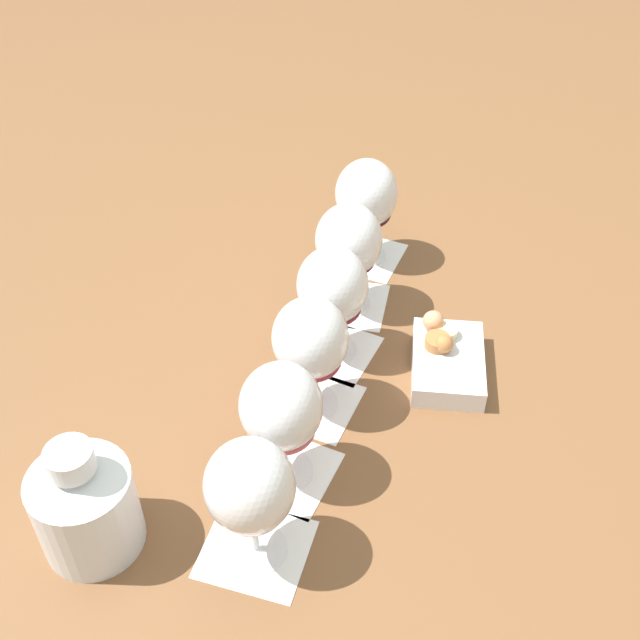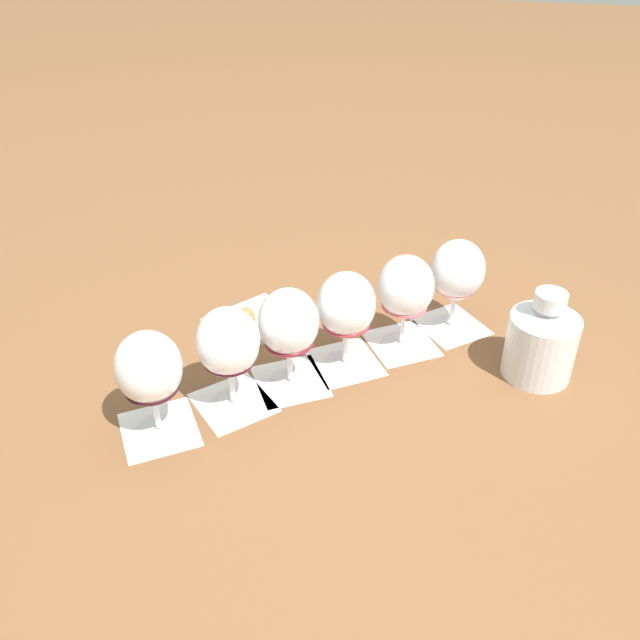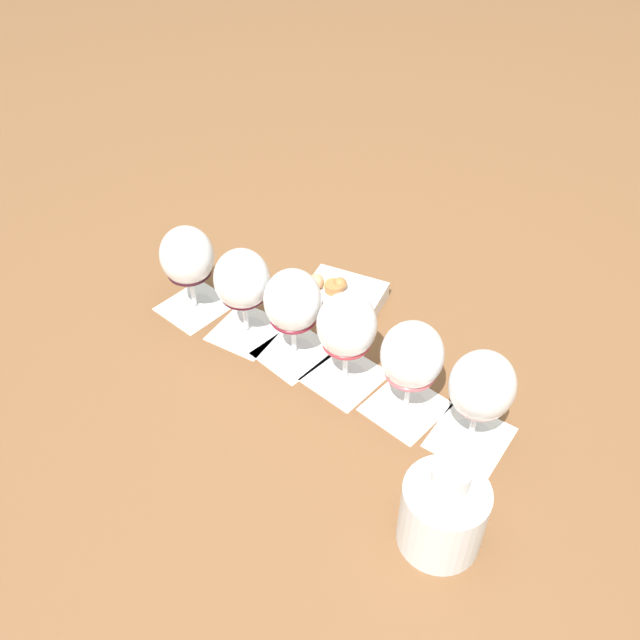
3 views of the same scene
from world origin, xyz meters
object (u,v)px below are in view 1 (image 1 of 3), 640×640
(wine_glass_0, at_px, (250,491))
(wine_glass_3, at_px, (332,290))
(wine_glass_1, at_px, (281,410))
(snack_dish, at_px, (446,359))
(wine_glass_4, at_px, (349,244))
(wine_glass_2, at_px, (310,342))
(ceramic_vase, at_px, (85,503))
(wine_glass_5, at_px, (366,198))

(wine_glass_0, height_order, wine_glass_3, same)
(wine_glass_1, distance_m, snack_dish, 0.29)
(wine_glass_1, height_order, wine_glass_3, same)
(wine_glass_3, bearing_deg, wine_glass_0, -136.13)
(snack_dish, bearing_deg, wine_glass_4, 102.90)
(wine_glass_0, bearing_deg, wine_glass_1, 44.73)
(wine_glass_2, xyz_separation_m, wine_glass_4, (0.15, 0.15, -0.00))
(wine_glass_4, xyz_separation_m, ceramic_vase, (-0.46, -0.20, -0.04))
(wine_glass_3, height_order, ceramic_vase, wine_glass_3)
(wine_glass_4, height_order, ceramic_vase, wine_glass_4)
(wine_glass_1, height_order, ceramic_vase, wine_glass_1)
(wine_glass_1, xyz_separation_m, ceramic_vase, (-0.23, 0.03, -0.04))
(wine_glass_0, distance_m, wine_glass_5, 0.56)
(wine_glass_1, height_order, snack_dish, wine_glass_1)
(wine_glass_2, xyz_separation_m, wine_glass_5, (0.23, 0.23, -0.00))
(wine_glass_3, bearing_deg, wine_glass_2, -136.42)
(wine_glass_5, relative_size, snack_dish, 1.00)
(snack_dish, bearing_deg, ceramic_vase, -178.67)
(wine_glass_2, height_order, ceramic_vase, wine_glass_2)
(wine_glass_0, xyz_separation_m, wine_glass_3, (0.24, 0.23, 0.00))
(wine_glass_0, bearing_deg, wine_glass_3, 43.87)
(wine_glass_2, distance_m, snack_dish, 0.22)
(wine_glass_2, distance_m, wine_glass_5, 0.33)
(wine_glass_1, bearing_deg, wine_glass_4, 44.18)
(wine_glass_4, bearing_deg, wine_glass_3, -134.22)
(wine_glass_1, xyz_separation_m, wine_glass_3, (0.16, 0.15, 0.00))
(wine_glass_5, bearing_deg, ceramic_vase, -152.49)
(wine_glass_4, bearing_deg, wine_glass_5, 45.05)
(wine_glass_2, height_order, wine_glass_5, same)
(wine_glass_3, distance_m, ceramic_vase, 0.41)
(wine_glass_0, distance_m, ceramic_vase, 0.19)
(wine_glass_4, distance_m, wine_glass_5, 0.12)
(wine_glass_1, relative_size, wine_glass_4, 1.00)
(wine_glass_5, bearing_deg, wine_glass_1, -135.58)
(wine_glass_2, height_order, wine_glass_3, same)
(wine_glass_1, relative_size, ceramic_vase, 1.09)
(wine_glass_2, relative_size, wine_glass_3, 1.00)
(wine_glass_0, relative_size, wine_glass_2, 1.00)
(wine_glass_5, xyz_separation_m, ceramic_vase, (-0.55, -0.29, -0.04))
(wine_glass_5, bearing_deg, snack_dish, -98.96)
(wine_glass_0, relative_size, wine_glass_5, 1.00)
(wine_glass_4, bearing_deg, snack_dish, -77.10)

